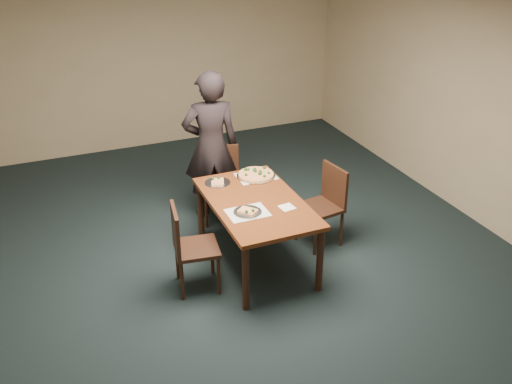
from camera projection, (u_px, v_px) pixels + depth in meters
name	position (u px, v px, depth m)	size (l,w,h in m)	color
ground	(250.00, 280.00, 5.86)	(8.00, 8.00, 0.00)	black
room_shell	(249.00, 120.00, 5.07)	(8.00, 8.00, 8.00)	tan
dining_table	(256.00, 209.00, 5.86)	(0.90, 1.50, 0.75)	#532510
chair_far	(221.00, 179.00, 6.80)	(0.54, 0.54, 0.91)	black
chair_left	(188.00, 244.00, 5.53)	(0.48, 0.48, 0.91)	black
chair_right	(326.00, 201.00, 6.31)	(0.48, 0.48, 0.91)	black
diner	(211.00, 146.00, 6.68)	(0.66, 0.44, 1.82)	black
placemat_main	(256.00, 176.00, 6.33)	(0.42, 0.32, 0.00)	white
placemat_near	(248.00, 213.00, 5.59)	(0.40, 0.30, 0.00)	white
pizza_pan	(256.00, 174.00, 6.32)	(0.43, 0.43, 0.07)	silver
slice_plate_near	(248.00, 212.00, 5.59)	(0.28, 0.28, 0.06)	silver
slice_plate_far	(218.00, 182.00, 6.17)	(0.28, 0.28, 0.06)	silver
napkin	(287.00, 207.00, 5.69)	(0.14, 0.14, 0.01)	white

